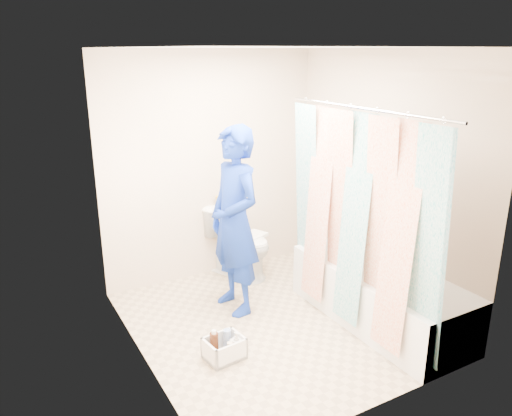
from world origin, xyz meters
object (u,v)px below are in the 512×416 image
plumber (235,221)px  cleaning_caddy (225,348)px  bathtub (379,294)px  toilet (239,242)px

plumber → cleaning_caddy: bearing=-37.2°
bathtub → toilet: size_ratio=2.25×
plumber → cleaning_caddy: (-0.45, -0.70, -0.80)m
cleaning_caddy → plumber: bearing=50.3°
toilet → plumber: (-0.37, -0.64, 0.49)m
bathtub → plumber: 1.47m
plumber → cleaning_caddy: 1.15m
bathtub → toilet: bearing=113.3°
toilet → cleaning_caddy: toilet is taller
toilet → cleaning_caddy: (-0.83, -1.34, -0.30)m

